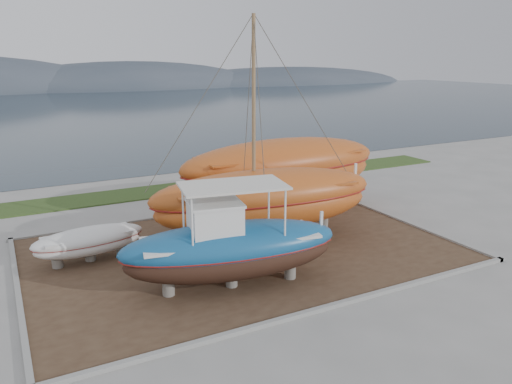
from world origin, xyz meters
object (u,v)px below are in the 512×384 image
orange_bare_hull (282,176)px  white_dinghy (89,245)px  orange_sailboat (265,135)px  blue_caique (231,237)px

orange_bare_hull → white_dinghy: bearing=-168.3°
white_dinghy → orange_sailboat: bearing=-17.5°
blue_caique → orange_bare_hull: size_ratio=0.68×
orange_bare_hull → blue_caique: bearing=-132.2°
white_dinghy → orange_sailboat: 8.79m
blue_caique → orange_bare_hull: 9.80m
orange_bare_hull → orange_sailboat: bearing=-130.1°
white_dinghy → orange_bare_hull: orange_bare_hull is taller
white_dinghy → orange_bare_hull: size_ratio=0.39×
orange_sailboat → white_dinghy: bearing=175.5°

